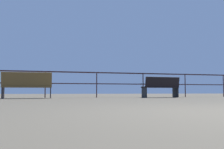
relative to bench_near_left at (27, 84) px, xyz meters
name	(u,v)px	position (x,y,z in m)	size (l,w,h in m)	color
pier_railing	(97,79)	(2.82, 0.82, 0.29)	(25.84, 0.05, 1.10)	#321C1D
bench_near_left	(27,84)	(0.00, 0.00, 0.00)	(1.80, 0.69, 0.97)	brown
bench_near_right	(161,86)	(5.47, 0.01, -0.03)	(1.65, 0.74, 0.87)	black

